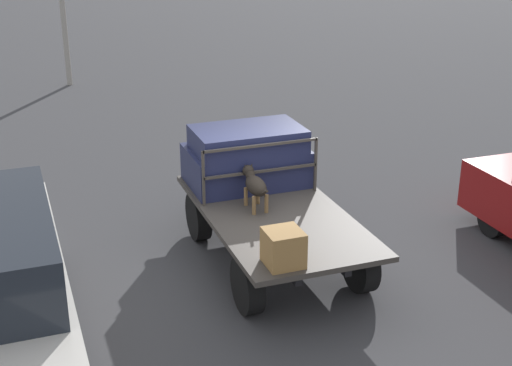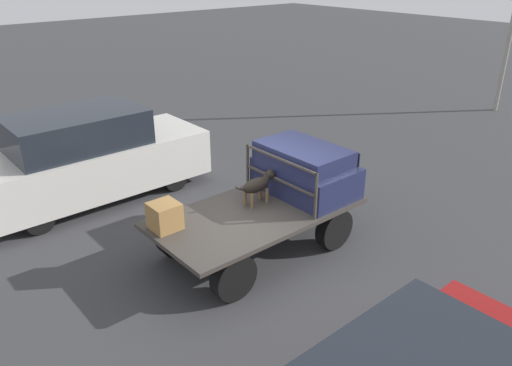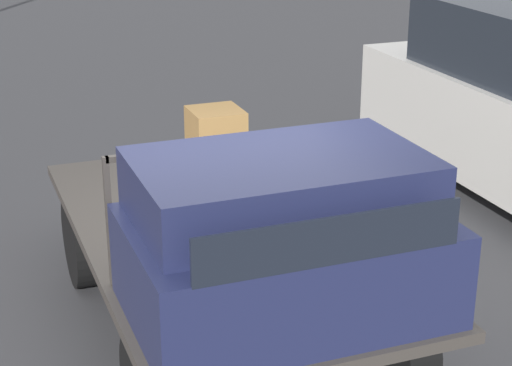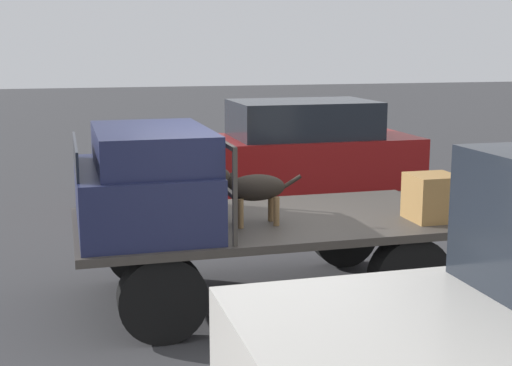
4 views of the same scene
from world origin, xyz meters
TOP-DOWN VIEW (x-y plane):
  - ground_plane at (0.00, 0.00)m, footprint 80.00×80.00m
  - flatbed_truck at (0.00, 0.00)m, footprint 3.91×2.03m
  - truck_cab at (1.24, 0.00)m, footprint 1.28×1.91m
  - truck_headboard at (0.56, 0.00)m, footprint 0.04×1.91m
  - dog at (0.23, 0.22)m, footprint 0.95×0.27m
  - cargo_crate at (-1.62, 0.51)m, footprint 0.47×0.47m

SIDE VIEW (x-z plane):
  - ground_plane at x=0.00m, z-range 0.00..0.00m
  - flatbed_truck at x=0.00m, z-range 0.19..1.05m
  - cargo_crate at x=-1.62m, z-range 0.86..1.34m
  - dog at x=0.23m, z-range 0.93..1.55m
  - truck_cab at x=1.24m, z-range 0.84..1.81m
  - truck_headboard at x=0.56m, z-range 1.01..1.90m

